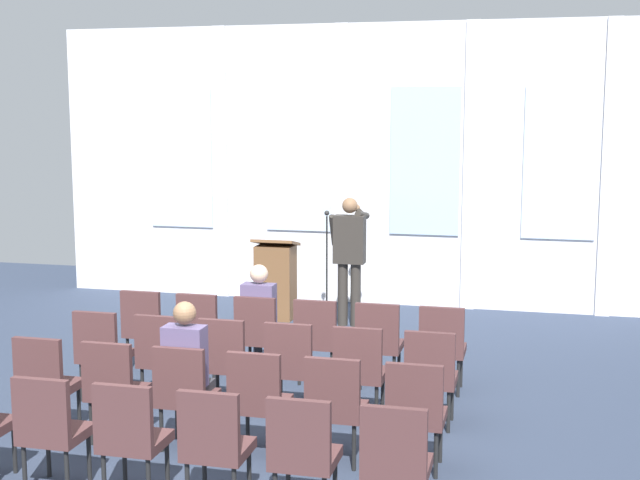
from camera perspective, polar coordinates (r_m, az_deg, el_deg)
The scene contains 30 objects.
ground_plane at distance 7.78m, azimuth -6.45°, elevation -13.67°, with size 16.11×16.11×0.00m, color #2D384C.
rear_partition at distance 13.20m, azimuth 2.89°, elevation 4.89°, with size 9.62×0.14×4.21m.
speaker at distance 11.88m, azimuth 1.94°, elevation -0.76°, with size 0.51×0.69×1.76m.
mic_stand at distance 12.29m, azimuth 0.44°, elevation -3.72°, with size 0.28×0.28×1.55m.
lectern at distance 12.35m, azimuth -2.91°, elevation -2.64°, with size 0.60×0.48×1.16m.
chair_r0_c0 at distance 10.08m, azimuth -11.33°, elevation -5.44°, with size 0.46×0.44×0.94m.
chair_r0_c1 at distance 9.82m, azimuth -7.78°, elevation -5.72°, with size 0.46×0.44×0.94m.
chair_r0_c2 at distance 9.60m, azimuth -4.05°, elevation -5.99°, with size 0.46×0.44×0.94m.
audience_r0_c2 at distance 9.63m, azimuth -3.91°, elevation -4.87°, with size 0.36×0.39×1.27m.
chair_r0_c3 at distance 9.42m, azimuth -0.16°, elevation -6.25°, with size 0.46×0.44×0.94m.
chair_r0_c4 at distance 9.28m, azimuth 3.86°, elevation -6.48°, with size 0.46×0.44×0.94m.
chair_r0_c5 at distance 9.20m, azimuth 7.99°, elevation -6.69°, with size 0.46×0.44×0.94m.
chair_r1_c0 at distance 9.18m, azimuth -14.10°, elevation -6.90°, with size 0.46×0.44×0.94m.
chair_r1_c1 at distance 8.89m, azimuth -10.26°, elevation -7.28°, with size 0.46×0.44×0.94m.
chair_r1_c2 at distance 8.65m, azimuth -6.18°, elevation -7.64°, with size 0.46×0.44×0.94m.
chair_r1_c3 at distance 8.45m, azimuth -1.88°, elevation -7.98°, with size 0.46×0.44×0.94m.
chair_r1_c4 at distance 8.30m, azimuth 2.61°, elevation -8.28°, with size 0.46×0.44×0.94m.
chair_r1_c5 at distance 8.20m, azimuth 7.23°, elevation -8.54°, with size 0.46×0.44×0.94m.
chair_r2_c0 at distance 8.31m, azimuth -17.48°, elevation -8.65°, with size 0.46×0.44×0.94m.
chair_r2_c1 at distance 7.99m, azimuth -13.33°, elevation -9.17°, with size 0.46×0.44×0.94m.
chair_r2_c2 at distance 7.72m, azimuth -8.85°, elevation -9.67°, with size 0.46×0.44×0.94m.
audience_r2_c2 at distance 7.74m, azimuth -8.65°, elevation -8.14°, with size 0.36×0.39×1.31m.
chair_r2_c3 at distance 7.50m, azimuth -4.06°, elevation -10.14°, with size 0.46×0.44×0.94m.
chair_r2_c4 at distance 7.33m, azimuth 1.00°, elevation -10.56°, with size 0.46×0.44×0.94m.
chair_r2_c5 at distance 7.22m, azimuth 6.26°, elevation -10.91°, with size 0.46×0.44×0.94m.
chair_r3_c1 at distance 7.13m, azimuth -17.20°, elevation -11.49°, with size 0.46×0.44×0.94m.
chair_r3_c2 at distance 6.83m, azimuth -12.28°, elevation -12.21°, with size 0.46×0.44×0.94m.
chair_r3_c3 at distance 6.57m, azimuth -6.91°, elevation -12.90°, with size 0.46×0.44×0.94m.
chair_r3_c4 at distance 6.38m, azimuth -1.13°, elevation -13.51°, with size 0.46×0.44×0.94m.
chair_r3_c5 at distance 6.26m, azimuth 4.96°, elevation -14.00°, with size 0.46×0.44×0.94m.
Camera 1 is at (2.53, -6.75, 2.92)m, focal length 49.03 mm.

